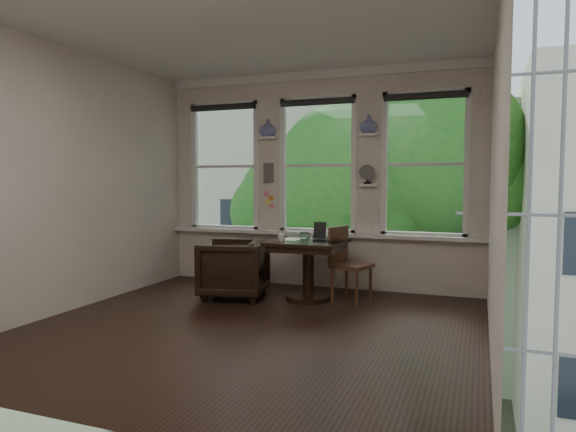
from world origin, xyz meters
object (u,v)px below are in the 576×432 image
at_px(armchair_left, 233,269).
at_px(mug, 282,238).
at_px(table, 308,270).
at_px(laptop, 325,241).
at_px(side_chair_right, 352,265).

height_order(armchair_left, mug, mug).
bearing_deg(table, laptop, -21.63).
xyz_separation_m(table, armchair_left, (-0.93, -0.21, -0.01)).
bearing_deg(table, armchair_left, -167.31).
xyz_separation_m(armchair_left, side_chair_right, (1.47, 0.28, 0.09)).
xyz_separation_m(laptop, mug, (-0.50, -0.16, 0.03)).
bearing_deg(armchair_left, side_chair_right, 88.79).
relative_size(table, side_chair_right, 0.98).
xyz_separation_m(table, side_chair_right, (0.53, 0.07, 0.09)).
height_order(table, laptop, laptop).
bearing_deg(mug, table, 44.55).
relative_size(table, armchair_left, 1.11).
bearing_deg(side_chair_right, table, 113.87).
bearing_deg(armchair_left, laptop, 83.59).
height_order(table, mug, mug).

